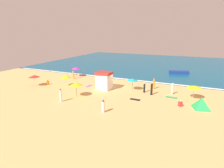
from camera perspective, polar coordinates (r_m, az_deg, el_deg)
name	(u,v)px	position (r m, az deg, el deg)	size (l,w,h in m)	color
ground_plane	(111,88)	(32.23, -0.16, -1.13)	(60.00, 60.00, 0.00)	#E5B26B
ocean_water	(150,63)	(58.24, 11.53, 6.16)	(60.00, 44.00, 0.10)	#0F567A
wave_breaker_foam	(125,79)	(37.81, 3.84, 1.52)	(57.00, 0.70, 0.01)	white
lifeguard_cabana	(104,80)	(31.06, -2.43, 1.11)	(2.50, 2.04, 2.97)	white
beach_umbrella_0	(133,80)	(30.68, 6.29, 1.34)	(1.91, 1.89, 2.00)	#4C3823
beach_umbrella_1	(76,68)	(40.55, -10.83, 4.78)	(2.13, 2.09, 2.19)	#4C3823
beach_umbrella_2	(194,87)	(28.81, 23.72, -0.80)	(2.62, 2.63, 2.03)	silver
beach_umbrella_3	(34,76)	(35.57, -22.60, 2.21)	(2.63, 2.63, 1.99)	silver
beach_umbrella_4	(76,84)	(27.87, -10.86, 0.02)	(2.52, 2.53, 2.17)	#4C3823
beach_umbrella_5	(66,77)	(33.74, -13.88, 2.22)	(1.94, 1.93, 2.01)	silver
beach_tent	(201,103)	(25.84, 25.56, -5.30)	(2.58, 2.50, 1.48)	green
beachgoer_0	(48,83)	(36.02, -18.97, 0.42)	(0.46, 0.46, 0.87)	orange
beachgoer_1	(144,88)	(29.97, 9.81, -1.15)	(0.39, 0.39, 1.60)	black
beachgoer_2	(74,75)	(38.80, -11.63, 2.82)	(0.34, 0.34, 1.90)	orange
beachgoer_3	(180,104)	(25.79, 20.07, -5.62)	(0.58, 0.58, 0.85)	red
beachgoer_4	(61,96)	(26.54, -15.33, -3.40)	(0.37, 0.37, 1.87)	white
beachgoer_5	(172,89)	(30.05, 17.88, -1.40)	(0.40, 0.40, 1.80)	white
beachgoer_6	(154,84)	(32.14, 12.61, 0.09)	(0.42, 0.42, 1.86)	orange
beachgoer_7	(152,89)	(29.00, 11.96, -1.48)	(0.37, 0.37, 1.93)	black
beachgoer_8	(103,106)	(22.34, -2.70, -6.84)	(0.51, 0.51, 1.61)	white
beach_towel_0	(107,88)	(32.05, -1.46, -1.22)	(1.70, 1.85, 0.01)	orange
beach_towel_1	(135,100)	(26.87, 7.05, -4.71)	(1.53, 0.74, 0.01)	black
beach_towel_2	(114,85)	(33.86, 0.63, -0.30)	(1.14, 0.85, 0.01)	white
beach_towel_3	(171,97)	(28.83, 17.64, -3.93)	(1.73, 0.96, 0.01)	green
beach_towel_4	(89,86)	(33.51, -6.97, -0.58)	(0.72, 1.57, 0.01)	#D84CA5
small_boat_0	(179,72)	(45.28, 19.68, 3.41)	(4.38, 2.71, 0.66)	navy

